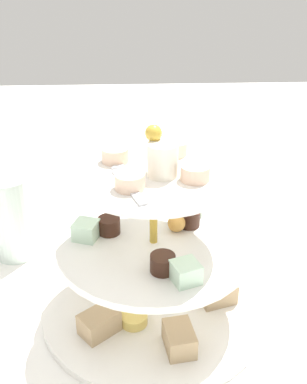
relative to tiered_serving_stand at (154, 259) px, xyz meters
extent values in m
plane|color=white|center=(0.00, 0.00, -0.08)|extent=(2.40, 2.40, 0.00)
cylinder|color=white|center=(0.00, 0.00, -0.08)|extent=(0.31, 0.31, 0.01)
cylinder|color=white|center=(0.00, 0.00, 0.02)|extent=(0.25, 0.25, 0.01)
cylinder|color=white|center=(0.00, 0.00, 0.13)|extent=(0.20, 0.20, 0.01)
cylinder|color=gold|center=(0.00, 0.00, 0.05)|extent=(0.01, 0.01, 0.26)
sphere|color=gold|center=(0.00, 0.00, 0.18)|extent=(0.02, 0.02, 0.02)
cube|color=tan|center=(0.05, -0.07, -0.06)|extent=(0.06, 0.06, 0.03)
cube|color=tan|center=(0.08, 0.03, -0.06)|extent=(0.05, 0.04, 0.03)
cube|color=tan|center=(0.00, 0.09, -0.06)|extent=(0.05, 0.06, 0.03)
cube|color=tan|center=(-0.09, 0.03, -0.06)|extent=(0.06, 0.05, 0.03)
cube|color=tan|center=(-0.05, -0.07, -0.06)|extent=(0.05, 0.06, 0.03)
cylinder|color=#E5C660|center=(0.04, -0.03, -0.07)|extent=(0.04, 0.04, 0.01)
cylinder|color=#381E14|center=(0.06, 0.01, 0.04)|extent=(0.03, 0.03, 0.02)
cylinder|color=#381E14|center=(-0.04, 0.05, 0.04)|extent=(0.03, 0.03, 0.02)
cylinder|color=#381E14|center=(-0.02, -0.06, 0.04)|extent=(0.03, 0.03, 0.02)
cube|color=silver|center=(0.08, 0.03, 0.04)|extent=(0.04, 0.04, 0.02)
cube|color=silver|center=(-0.07, 0.05, 0.04)|extent=(0.03, 0.03, 0.02)
cube|color=silver|center=(-0.01, -0.09, 0.04)|extent=(0.04, 0.04, 0.02)
sphere|color=gold|center=(-0.03, 0.03, 0.04)|extent=(0.02, 0.02, 0.02)
cylinder|color=beige|center=(-0.03, -0.05, 0.14)|extent=(0.03, 0.03, 0.02)
cylinder|color=beige|center=(0.05, -0.03, 0.14)|extent=(0.03, 0.03, 0.02)
cylinder|color=beige|center=(0.03, 0.05, 0.14)|extent=(0.03, 0.03, 0.02)
cylinder|color=beige|center=(-0.05, 0.03, 0.14)|extent=(0.03, 0.03, 0.02)
cylinder|color=white|center=(0.01, 0.01, 0.15)|extent=(0.04, 0.04, 0.04)
cube|color=silver|center=(-0.04, -0.03, 0.13)|extent=(0.09, 0.04, 0.00)
cube|color=silver|center=(0.04, -0.03, 0.13)|extent=(0.09, 0.04, 0.00)
cylinder|color=silver|center=(-0.14, -0.22, -0.02)|extent=(0.07, 0.07, 0.14)
cube|color=silver|center=(-0.29, 0.13, -0.08)|extent=(0.06, 0.17, 0.00)
camera|label=1|loc=(0.51, -0.02, 0.37)|focal=44.17mm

